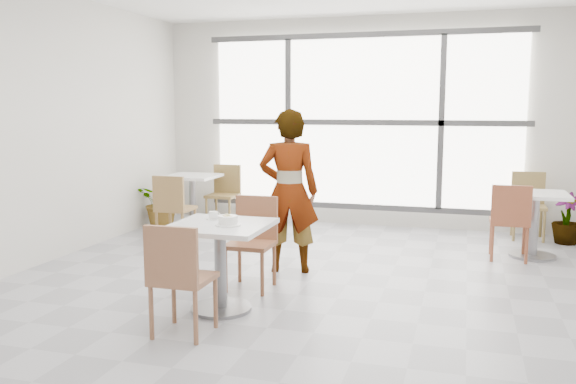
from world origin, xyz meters
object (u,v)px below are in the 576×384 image
(bg_table_left, at_px, (193,193))
(bg_table_right, at_px, (534,215))
(person, at_px, (289,191))
(oatmeal_bowl, at_px, (228,220))
(plant_left, at_px, (164,201))
(chair_far, at_px, (253,236))
(bg_chair_left_near, at_px, (173,204))
(plant_right, at_px, (567,218))
(coffee_cup, at_px, (214,216))
(bg_chair_left_far, at_px, (225,190))
(bg_chair_right_near, at_px, (510,217))
(main_table, at_px, (220,250))
(chair_near, at_px, (178,273))
(bg_chair_right_far, at_px, (528,200))

(bg_table_left, distance_m, bg_table_right, 4.58)
(person, bearing_deg, oatmeal_bowl, 71.52)
(plant_left, bearing_deg, chair_far, -46.76)
(person, bearing_deg, bg_chair_left_near, -39.34)
(bg_table_right, bearing_deg, person, -151.28)
(plant_left, relative_size, plant_right, 1.15)
(coffee_cup, bearing_deg, plant_left, 125.27)
(person, relative_size, bg_chair_left_far, 1.95)
(bg_table_left, distance_m, bg_chair_left_far, 0.49)
(bg_chair_right_near, bearing_deg, person, 26.43)
(bg_chair_right_near, height_order, plant_left, bg_chair_right_near)
(bg_chair_left_near, height_order, bg_chair_left_far, same)
(chair_far, distance_m, bg_chair_left_near, 2.18)
(coffee_cup, bearing_deg, bg_chair_right_near, 41.51)
(coffee_cup, xyz_separation_m, bg_chair_left_far, (-1.32, 3.41, -0.28))
(main_table, bearing_deg, person, 81.34)
(bg_chair_left_far, bearing_deg, bg_table_left, -137.90)
(bg_table_left, height_order, plant_right, bg_table_left)
(main_table, relative_size, bg_chair_left_near, 0.92)
(bg_chair_right_near, bearing_deg, chair_far, 35.70)
(bg_table_left, height_order, plant_left, bg_table_left)
(chair_near, distance_m, plant_right, 5.35)
(oatmeal_bowl, height_order, bg_chair_right_near, bg_chair_right_near)
(main_table, xyz_separation_m, bg_chair_right_far, (2.76, 3.81, -0.02))
(main_table, height_order, coffee_cup, coffee_cup)
(chair_far, bearing_deg, bg_chair_left_near, 137.67)
(bg_chair_right_near, bearing_deg, oatmeal_bowl, 46.83)
(chair_near, relative_size, bg_table_left, 1.16)
(bg_chair_left_far, relative_size, bg_chair_right_near, 1.00)
(bg_chair_right_near, xyz_separation_m, bg_chair_right_far, (0.31, 1.35, 0.00))
(bg_chair_left_far, distance_m, plant_left, 0.90)
(bg_chair_right_near, xyz_separation_m, plant_right, (0.76, 1.12, -0.18))
(chair_far, height_order, bg_chair_left_near, same)
(main_table, height_order, bg_table_left, same)
(oatmeal_bowl, xyz_separation_m, bg_chair_right_near, (2.36, 2.51, -0.29))
(chair_far, xyz_separation_m, plant_right, (3.18, 2.86, -0.18))
(coffee_cup, relative_size, bg_chair_right_far, 0.18)
(person, height_order, bg_chair_left_near, person)
(plant_right, bearing_deg, bg_table_right, -119.28)
(plant_left, bearing_deg, bg_chair_right_near, -7.65)
(coffee_cup, xyz_separation_m, bg_table_right, (2.87, 2.56, -0.29))
(bg_table_right, relative_size, bg_chair_left_near, 0.86)
(bg_chair_left_far, height_order, plant_right, bg_chair_left_far)
(chair_far, xyz_separation_m, person, (0.17, 0.62, 0.35))
(plant_left, bearing_deg, oatmeal_bowl, -53.93)
(person, xyz_separation_m, bg_table_left, (-2.02, 1.91, -0.36))
(oatmeal_bowl, relative_size, plant_left, 0.28)
(main_table, bearing_deg, bg_table_right, 44.97)
(bg_table_left, height_order, bg_chair_right_far, bg_chair_right_far)
(chair_far, relative_size, bg_chair_left_far, 1.00)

